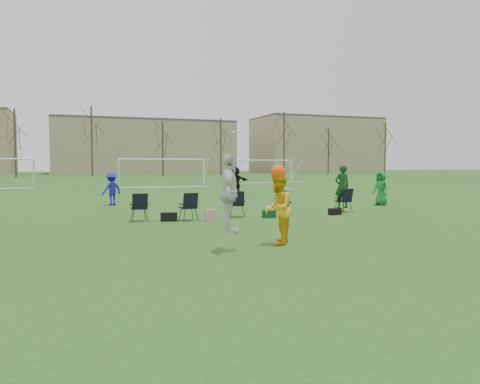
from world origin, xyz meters
name	(u,v)px	position (x,y,z in m)	size (l,w,h in m)	color
ground	(266,264)	(0.00, 0.00, 0.00)	(260.00, 260.00, 0.00)	#234A17
fielder_blue	(112,189)	(-1.69, 14.63, 0.78)	(1.01, 0.58, 1.56)	#1817AE
fielder_green_far	(381,188)	(10.39, 10.26, 0.81)	(0.79, 0.52, 1.62)	#13702A
fielder_black	(236,181)	(6.31, 19.47, 0.90)	(1.66, 0.53, 1.79)	black
center_contest	(257,201)	(0.56, 1.84, 1.08)	(2.28, 1.49, 2.70)	silver
sideline_setup	(265,201)	(3.44, 8.04, 0.56)	(8.98, 1.77, 1.93)	#0F3A13
goal_mid	(162,165)	(4.00, 32.00, 1.92)	(7.40, 0.63, 2.46)	white
goal_right	(263,165)	(16.00, 38.00, 1.92)	(7.35, 1.14, 2.46)	white
tree_line	(94,145)	(0.24, 69.85, 5.09)	(110.28, 3.28, 11.40)	#382B21
building_row	(119,146)	(6.73, 96.00, 5.99)	(126.00, 16.00, 13.00)	tan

